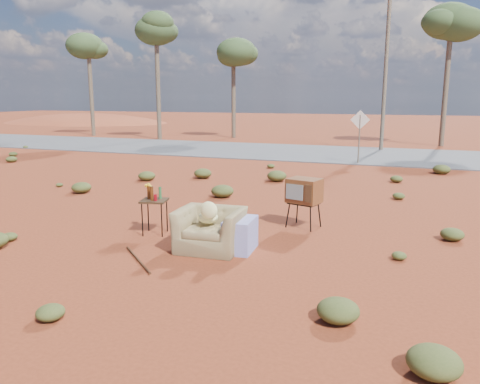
% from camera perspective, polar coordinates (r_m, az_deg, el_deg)
% --- Properties ---
extents(ground, '(140.00, 140.00, 0.00)m').
position_cam_1_polar(ground, '(8.99, -4.94, -6.05)').
color(ground, maroon).
rests_on(ground, ground).
extents(highway, '(140.00, 7.00, 0.04)m').
position_cam_1_polar(highway, '(23.17, 11.38, 4.61)').
color(highway, '#565659').
rests_on(highway, ground).
extents(dirt_mound, '(26.00, 18.00, 2.00)m').
position_cam_1_polar(dirt_mound, '(53.72, -18.34, 8.02)').
color(dirt_mound, '#964024').
rests_on(dirt_mound, ground).
extents(armchair, '(1.39, 0.95, 1.00)m').
position_cam_1_polar(armchair, '(8.38, -2.99, -3.99)').
color(armchair, olive).
rests_on(armchair, ground).
extents(tv_unit, '(0.76, 0.67, 1.04)m').
position_cam_1_polar(tv_unit, '(9.84, 7.83, 0.08)').
color(tv_unit, black).
rests_on(tv_unit, ground).
extents(side_table, '(0.60, 0.60, 0.99)m').
position_cam_1_polar(side_table, '(9.47, -10.57, -0.74)').
color(side_table, '#332112').
rests_on(side_table, ground).
extents(rusty_bar, '(1.10, 1.00, 0.04)m').
position_cam_1_polar(rusty_bar, '(8.14, -12.34, -8.03)').
color(rusty_bar, '#452612').
rests_on(rusty_bar, ground).
extents(road_sign, '(0.78, 0.06, 2.19)m').
position_cam_1_polar(road_sign, '(19.87, 14.39, 7.66)').
color(road_sign, brown).
rests_on(road_sign, ground).
extents(eucalyptus_far_left, '(3.20, 3.20, 7.10)m').
position_cam_1_polar(eucalyptus_far_left, '(35.38, -17.99, 16.19)').
color(eucalyptus_far_left, brown).
rests_on(eucalyptus_far_left, ground).
extents(eucalyptus_left, '(3.20, 3.20, 8.10)m').
position_cam_1_polar(eucalyptus_left, '(31.29, -10.20, 19.05)').
color(eucalyptus_left, brown).
rests_on(eucalyptus_left, ground).
extents(eucalyptus_near_left, '(3.20, 3.20, 6.60)m').
position_cam_1_polar(eucalyptus_near_left, '(32.07, -0.81, 16.39)').
color(eucalyptus_near_left, brown).
rests_on(eucalyptus_near_left, ground).
extents(eucalyptus_center, '(3.20, 3.20, 7.60)m').
position_cam_1_polar(eucalyptus_center, '(28.98, 24.34, 17.90)').
color(eucalyptus_center, brown).
rests_on(eucalyptus_center, ground).
extents(utility_pole_center, '(1.40, 0.20, 8.00)m').
position_cam_1_polar(utility_pole_center, '(25.31, 17.35, 14.25)').
color(utility_pole_center, brown).
rests_on(utility_pole_center, ground).
extents(scrub_patch, '(17.49, 8.07, 0.33)m').
position_cam_1_polar(scrub_patch, '(13.20, 0.11, 0.29)').
color(scrub_patch, '#464B20').
rests_on(scrub_patch, ground).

